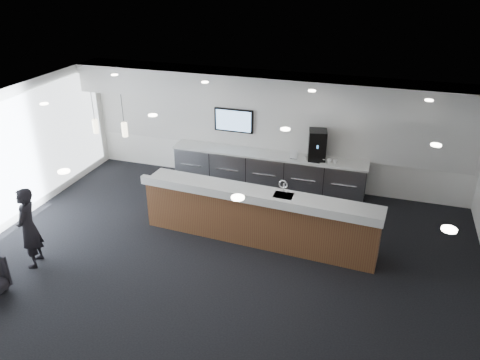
% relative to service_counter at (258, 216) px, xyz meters
% --- Properties ---
extents(ground, '(10.00, 10.00, 0.00)m').
position_rel_service_counter_xyz_m(ground, '(-0.46, -1.13, -0.58)').
color(ground, black).
rests_on(ground, ground).
extents(ceiling, '(10.00, 8.00, 0.02)m').
position_rel_service_counter_xyz_m(ceiling, '(-0.46, -1.13, 2.42)').
color(ceiling, black).
rests_on(ceiling, back_wall).
extents(back_wall, '(10.00, 0.02, 3.00)m').
position_rel_service_counter_xyz_m(back_wall, '(-0.46, 2.87, 0.92)').
color(back_wall, white).
rests_on(back_wall, ground).
extents(soffit_bulkhead, '(10.00, 0.90, 0.70)m').
position_rel_service_counter_xyz_m(soffit_bulkhead, '(-0.46, 2.42, 2.07)').
color(soffit_bulkhead, silver).
rests_on(soffit_bulkhead, back_wall).
extents(alcove_panel, '(9.80, 0.06, 1.40)m').
position_rel_service_counter_xyz_m(alcove_panel, '(-0.46, 2.84, 1.02)').
color(alcove_panel, silver).
rests_on(alcove_panel, back_wall).
extents(back_credenza, '(5.06, 0.66, 0.95)m').
position_rel_service_counter_xyz_m(back_credenza, '(-0.46, 2.51, -0.10)').
color(back_credenza, gray).
rests_on(back_credenza, ground).
extents(wall_tv, '(1.05, 0.08, 0.62)m').
position_rel_service_counter_xyz_m(wall_tv, '(-1.46, 2.78, 1.07)').
color(wall_tv, black).
rests_on(wall_tv, back_wall).
extents(pendant_left, '(0.12, 0.12, 0.30)m').
position_rel_service_counter_xyz_m(pendant_left, '(-2.86, -0.33, 1.67)').
color(pendant_left, beige).
rests_on(pendant_left, ceiling).
extents(pendant_right, '(0.12, 0.12, 0.30)m').
position_rel_service_counter_xyz_m(pendant_right, '(-3.56, -0.33, 1.67)').
color(pendant_right, beige).
rests_on(pendant_right, ceiling).
extents(ceiling_can_lights, '(7.00, 5.00, 0.02)m').
position_rel_service_counter_xyz_m(ceiling_can_lights, '(-0.46, -1.13, 2.39)').
color(ceiling_can_lights, white).
rests_on(ceiling_can_lights, ceiling).
extents(service_counter, '(5.10, 1.15, 1.49)m').
position_rel_service_counter_xyz_m(service_counter, '(0.00, 0.00, 0.00)').
color(service_counter, brown).
rests_on(service_counter, ground).
extents(coffee_machine, '(0.51, 0.60, 0.75)m').
position_rel_service_counter_xyz_m(coffee_machine, '(0.77, 2.56, 0.75)').
color(coffee_machine, black).
rests_on(coffee_machine, back_credenza).
extents(info_sign_left, '(0.15, 0.04, 0.20)m').
position_rel_service_counter_xyz_m(info_sign_left, '(0.21, 2.38, 0.47)').
color(info_sign_left, silver).
rests_on(info_sign_left, back_credenza).
extents(info_sign_right, '(0.18, 0.03, 0.24)m').
position_rel_service_counter_xyz_m(info_sign_right, '(0.24, 2.38, 0.49)').
color(info_sign_right, silver).
rests_on(info_sign_right, back_credenza).
extents(lounge_guest, '(0.58, 0.70, 1.65)m').
position_rel_service_counter_xyz_m(lounge_guest, '(-3.95, -2.18, 0.25)').
color(lounge_guest, black).
rests_on(lounge_guest, ground).
extents(cup_0, '(0.10, 0.10, 0.10)m').
position_rel_service_counter_xyz_m(cup_0, '(1.26, 2.40, 0.42)').
color(cup_0, white).
rests_on(cup_0, back_credenza).
extents(cup_1, '(0.15, 0.15, 0.10)m').
position_rel_service_counter_xyz_m(cup_1, '(1.12, 2.40, 0.42)').
color(cup_1, white).
rests_on(cup_1, back_credenza).
extents(cup_2, '(0.13, 0.13, 0.10)m').
position_rel_service_counter_xyz_m(cup_2, '(0.98, 2.40, 0.42)').
color(cup_2, white).
rests_on(cup_2, back_credenza).
extents(cup_3, '(0.14, 0.14, 0.10)m').
position_rel_service_counter_xyz_m(cup_3, '(0.84, 2.40, 0.42)').
color(cup_3, white).
rests_on(cup_3, back_credenza).
extents(cup_4, '(0.14, 0.14, 0.10)m').
position_rel_service_counter_xyz_m(cup_4, '(0.70, 2.40, 0.42)').
color(cup_4, white).
rests_on(cup_4, back_credenza).
extents(cup_5, '(0.11, 0.11, 0.10)m').
position_rel_service_counter_xyz_m(cup_5, '(0.56, 2.40, 0.42)').
color(cup_5, white).
rests_on(cup_5, back_credenza).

